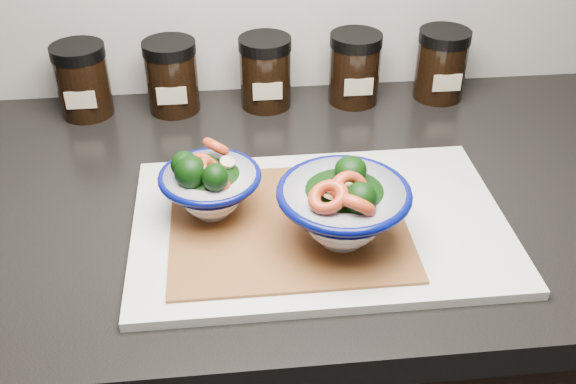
{
  "coord_description": "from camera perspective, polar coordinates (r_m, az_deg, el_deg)",
  "views": [
    {
      "loc": [
        -0.04,
        0.72,
        1.41
      ],
      "look_at": [
        0.02,
        1.36,
        0.96
      ],
      "focal_mm": 42.0,
      "sensor_mm": 36.0,
      "label": 1
    }
  ],
  "objects": [
    {
      "name": "spice_jar_a",
      "position": [
        1.09,
        -16.99,
        9.03
      ],
      "size": [
        0.08,
        0.08,
        0.11
      ],
      "color": "black",
      "rests_on": "countertop"
    },
    {
      "name": "spice_jar_c",
      "position": [
        1.07,
        -1.92,
        10.11
      ],
      "size": [
        0.08,
        0.08,
        0.11
      ],
      "color": "black",
      "rests_on": "countertop"
    },
    {
      "name": "spice_jar_e",
      "position": [
        1.12,
        12.84,
        10.5
      ],
      "size": [
        0.08,
        0.08,
        0.11
      ],
      "color": "black",
      "rests_on": "countertop"
    },
    {
      "name": "spice_jar_b",
      "position": [
        1.07,
        -9.81,
        9.63
      ],
      "size": [
        0.08,
        0.08,
        0.11
      ],
      "color": "black",
      "rests_on": "countertop"
    },
    {
      "name": "countertop",
      "position": [
        0.9,
        -2.19,
        -0.87
      ],
      "size": [
        3.5,
        0.6,
        0.04
      ],
      "primitive_type": "cube",
      "color": "black",
      "rests_on": "cabinet"
    },
    {
      "name": "spice_jar_d",
      "position": [
        1.09,
        5.66,
        10.39
      ],
      "size": [
        0.08,
        0.08,
        0.11
      ],
      "color": "black",
      "rests_on": "countertop"
    },
    {
      "name": "bamboo_mat",
      "position": [
        0.81,
        -0.0,
        -2.67
      ],
      "size": [
        0.28,
        0.24,
        0.0
      ],
      "primitive_type": "cube",
      "color": "#A86732",
      "rests_on": "cutting_board"
    },
    {
      "name": "cutting_board",
      "position": [
        0.82,
        2.7,
        -2.7
      ],
      "size": [
        0.45,
        0.3,
        0.01
      ],
      "primitive_type": "cube",
      "color": "silver",
      "rests_on": "countertop"
    },
    {
      "name": "bowl_left",
      "position": [
        0.8,
        -6.68,
        0.59
      ],
      "size": [
        0.12,
        0.12,
        0.09
      ],
      "rotation": [
        0.0,
        0.0,
        0.15
      ],
      "color": "white",
      "rests_on": "bamboo_mat"
    },
    {
      "name": "bowl_right",
      "position": [
        0.75,
        4.75,
        -1.22
      ],
      "size": [
        0.15,
        0.15,
        0.11
      ],
      "rotation": [
        0.0,
        0.0,
        -0.17
      ],
      "color": "white",
      "rests_on": "bamboo_mat"
    }
  ]
}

